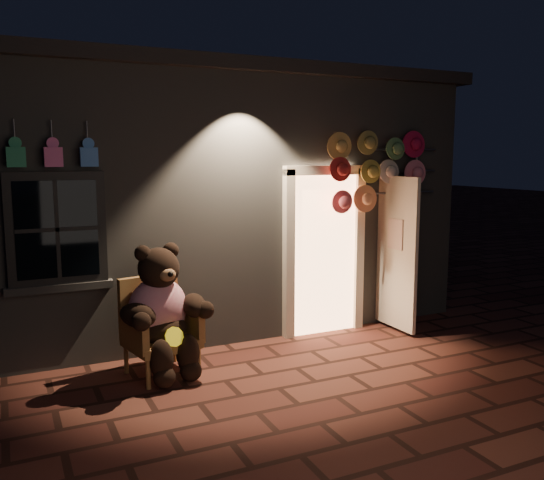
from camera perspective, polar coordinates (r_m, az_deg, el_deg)
ground at (r=5.96m, az=0.72°, el=-14.49°), size 60.00×60.00×0.00m
shop_building at (r=9.26m, az=-10.13°, el=4.65°), size 7.30×5.95×3.51m
wicker_armchair at (r=6.32m, az=-11.26°, el=-8.36°), size 0.82×0.77×1.03m
teddy_bear at (r=6.15m, az=-10.85°, el=-6.97°), size 1.00×0.87×1.40m
hat_rack at (r=7.64m, az=10.42°, el=6.91°), size 1.70×0.22×2.61m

